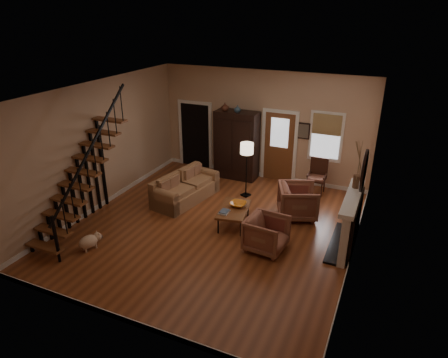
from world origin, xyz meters
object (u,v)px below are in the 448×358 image
at_px(sofa, 186,188).
at_px(armoire, 237,145).
at_px(side_chair, 317,177).
at_px(armchair_left, 266,234).
at_px(armchair_right, 298,201).
at_px(floor_lamp, 246,170).
at_px(coffee_table, 234,216).

bearing_deg(sofa, armoire, 82.98).
distance_m(sofa, side_chair, 3.72).
bearing_deg(armoire, armchair_left, -58.45).
xyz_separation_m(armchair_right, side_chair, (0.14, 1.58, 0.08)).
distance_m(sofa, floor_lamp, 1.75).
relative_size(armoire, coffee_table, 1.82).
xyz_separation_m(coffee_table, side_chair, (1.46, 2.60, 0.29)).
relative_size(sofa, side_chair, 1.98).
distance_m(armoire, sofa, 2.30).
xyz_separation_m(armchair_right, floor_lamp, (-1.64, 0.62, 0.35)).
bearing_deg(floor_lamp, armoire, 123.62).
xyz_separation_m(armoire, sofa, (-0.65, -2.10, -0.67)).
bearing_deg(coffee_table, side_chair, 60.64).
xyz_separation_m(armchair_left, floor_lamp, (-1.39, 2.36, 0.40)).
relative_size(armchair_right, floor_lamp, 0.61).
bearing_deg(side_chair, armchair_right, -94.96).
distance_m(coffee_table, armchair_right, 1.69).
bearing_deg(armchair_left, coffee_table, 61.32).
relative_size(armoire, sofa, 1.04).
bearing_deg(armoire, coffee_table, -68.83).
xyz_separation_m(armoire, coffee_table, (1.09, -2.80, -0.83)).
bearing_deg(armchair_right, armoire, 31.47).
xyz_separation_m(armchair_left, armchair_right, (0.25, 1.74, 0.05)).
xyz_separation_m(sofa, floor_lamp, (1.42, 0.94, 0.41)).
relative_size(sofa, armchair_left, 2.36).
relative_size(armchair_left, floor_lamp, 0.54).
distance_m(sofa, armchair_left, 3.15).
height_order(armchair_right, floor_lamp, floor_lamp).
distance_m(armoire, armchair_left, 4.18).
distance_m(armchair_left, floor_lamp, 2.76).
height_order(armoire, armchair_left, armoire).
bearing_deg(coffee_table, sofa, 157.88).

